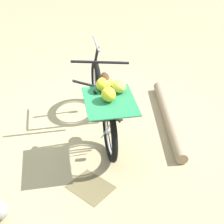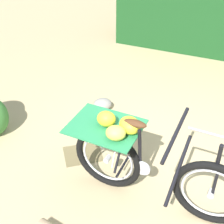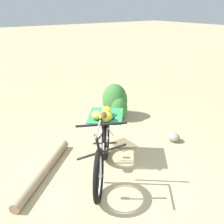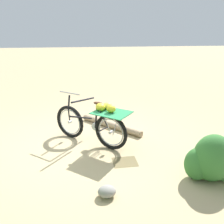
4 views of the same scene
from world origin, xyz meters
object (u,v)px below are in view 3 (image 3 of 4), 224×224
at_px(bicycle, 103,145).
at_px(shrub_cluster, 115,102).
at_px(path_stone, 173,137).
at_px(fallen_log, 44,170).

xyz_separation_m(bicycle, shrub_cluster, (1.73, -1.51, -0.13)).
distance_m(bicycle, shrub_cluster, 2.30).
xyz_separation_m(shrub_cluster, path_stone, (-1.67, -0.16, -0.26)).
height_order(bicycle, path_stone, bicycle).
distance_m(bicycle, fallen_log, 1.00).
xyz_separation_m(bicycle, path_stone, (0.07, -1.67, -0.39)).
bearing_deg(bicycle, fallen_log, -81.79).
distance_m(fallen_log, path_stone, 2.49).
height_order(fallen_log, path_stone, path_stone).
distance_m(fallen_log, shrub_cluster, 2.62).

